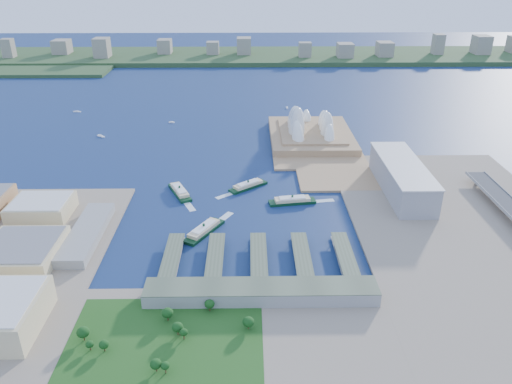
{
  "coord_description": "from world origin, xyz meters",
  "views": [
    {
      "loc": [
        5.53,
        -483.81,
        271.24
      ],
      "look_at": [
        13.09,
        46.13,
        18.0
      ],
      "focal_mm": 35.0,
      "sensor_mm": 36.0,
      "label": 1
    }
  ],
  "objects_px": {
    "ferry_b": "(248,184)",
    "ferry_d": "(292,199)",
    "opera_house": "(312,120)",
    "ferry_c": "(204,228)",
    "ferry_a": "(180,190)",
    "toaster_building": "(402,178)"
  },
  "relations": [
    {
      "from": "ferry_a",
      "to": "ferry_c",
      "type": "distance_m",
      "value": 105.22
    },
    {
      "from": "opera_house",
      "to": "ferry_c",
      "type": "distance_m",
      "value": 333.78
    },
    {
      "from": "ferry_b",
      "to": "ferry_d",
      "type": "relative_size",
      "value": 0.96
    },
    {
      "from": "opera_house",
      "to": "ferry_a",
      "type": "xyz_separation_m",
      "value": [
        -186.98,
        -199.6,
        -26.67
      ]
    },
    {
      "from": "ferry_c",
      "to": "ferry_d",
      "type": "relative_size",
      "value": 1.04
    },
    {
      "from": "ferry_c",
      "to": "ferry_d",
      "type": "distance_m",
      "value": 122.44
    },
    {
      "from": "opera_house",
      "to": "ferry_d",
      "type": "height_order",
      "value": "opera_house"
    },
    {
      "from": "toaster_building",
      "to": "ferry_b",
      "type": "distance_m",
      "value": 192.55
    },
    {
      "from": "ferry_a",
      "to": "ferry_c",
      "type": "relative_size",
      "value": 0.96
    },
    {
      "from": "opera_house",
      "to": "ferry_b",
      "type": "xyz_separation_m",
      "value": [
        -101.19,
        -183.17,
        -26.9
      ]
    },
    {
      "from": "opera_house",
      "to": "ferry_d",
      "type": "xyz_separation_m",
      "value": [
        -48.16,
        -227.84,
        -26.66
      ]
    },
    {
      "from": "opera_house",
      "to": "ferry_b",
      "type": "relative_size",
      "value": 3.34
    },
    {
      "from": "ferry_b",
      "to": "ferry_d",
      "type": "bearing_deg",
      "value": 11.59
    },
    {
      "from": "opera_house",
      "to": "toaster_building",
      "type": "height_order",
      "value": "opera_house"
    },
    {
      "from": "ferry_b",
      "to": "ferry_d",
      "type": "distance_m",
      "value": 69.34
    },
    {
      "from": "ferry_a",
      "to": "ferry_d",
      "type": "xyz_separation_m",
      "value": [
        138.82,
        -28.24,
        0.01
      ]
    },
    {
      "from": "ferry_a",
      "to": "ferry_b",
      "type": "relative_size",
      "value": 1.04
    },
    {
      "from": "opera_house",
      "to": "ferry_c",
      "type": "bearing_deg",
      "value": -116.56
    },
    {
      "from": "toaster_building",
      "to": "ferry_d",
      "type": "distance_m",
      "value": 141.75
    },
    {
      "from": "ferry_d",
      "to": "toaster_building",
      "type": "bearing_deg",
      "value": -87.07
    },
    {
      "from": "ferry_c",
      "to": "ferry_d",
      "type": "height_order",
      "value": "ferry_c"
    },
    {
      "from": "toaster_building",
      "to": "ferry_a",
      "type": "height_order",
      "value": "toaster_building"
    }
  ]
}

